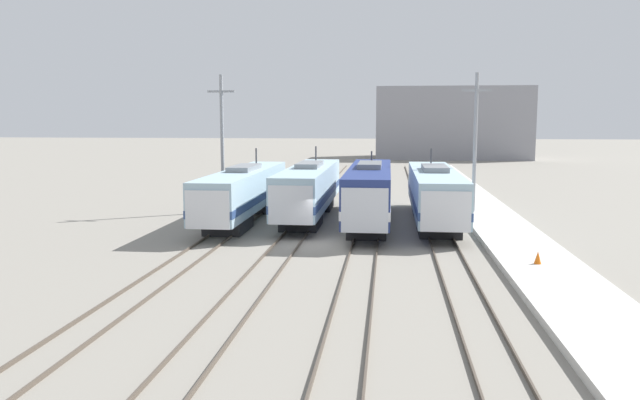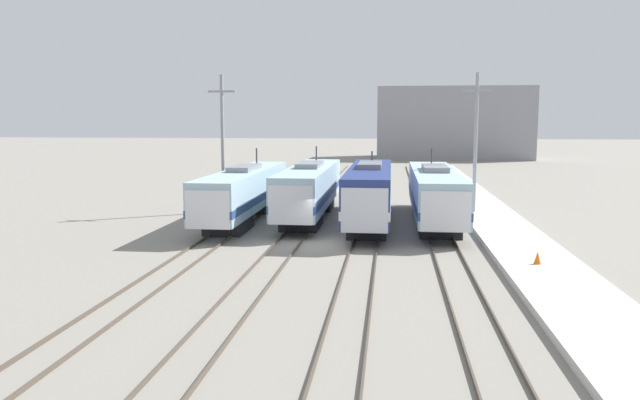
# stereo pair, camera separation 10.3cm
# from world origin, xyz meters

# --- Properties ---
(ground_plane) EXTENTS (400.00, 400.00, 0.00)m
(ground_plane) POSITION_xyz_m (0.00, 0.00, 0.00)
(ground_plane) COLOR gray
(rail_pair_far_left) EXTENTS (1.51, 120.00, 0.15)m
(rail_pair_far_left) POSITION_xyz_m (-6.69, 0.00, 0.07)
(rail_pair_far_left) COLOR #4C4238
(rail_pair_far_left) RESTS_ON ground_plane
(rail_pair_center_left) EXTENTS (1.51, 120.00, 0.15)m
(rail_pair_center_left) POSITION_xyz_m (-2.23, 0.00, 0.07)
(rail_pair_center_left) COLOR #4C4238
(rail_pair_center_left) RESTS_ON ground_plane
(rail_pair_center_right) EXTENTS (1.51, 120.00, 0.15)m
(rail_pair_center_right) POSITION_xyz_m (2.23, 0.00, 0.07)
(rail_pair_center_right) COLOR #4C4238
(rail_pair_center_right) RESTS_ON ground_plane
(rail_pair_far_right) EXTENTS (1.51, 120.00, 0.15)m
(rail_pair_far_right) POSITION_xyz_m (6.69, 0.00, 0.07)
(rail_pair_far_right) COLOR #4C4238
(rail_pair_far_right) RESTS_ON ground_plane
(locomotive_far_left) EXTENTS (2.85, 18.53, 4.96)m
(locomotive_far_left) POSITION_xyz_m (-6.69, 7.37, 2.03)
(locomotive_far_left) COLOR #232326
(locomotive_far_left) RESTS_ON ground_plane
(locomotive_center_left) EXTENTS (2.95, 17.97, 5.06)m
(locomotive_center_left) POSITION_xyz_m (-2.23, 9.21, 2.10)
(locomotive_center_left) COLOR #232326
(locomotive_center_left) RESTS_ON ground_plane
(locomotive_center_right) EXTENTS (2.86, 17.80, 4.81)m
(locomotive_center_right) POSITION_xyz_m (2.23, 6.97, 2.18)
(locomotive_center_right) COLOR black
(locomotive_center_right) RESTS_ON ground_plane
(locomotive_far_right) EXTENTS (3.05, 18.27, 4.99)m
(locomotive_far_right) POSITION_xyz_m (6.69, 7.85, 2.06)
(locomotive_far_right) COLOR #232326
(locomotive_far_right) RESTS_ON ground_plane
(catenary_tower_left) EXTENTS (2.11, 0.27, 10.54)m
(catenary_tower_left) POSITION_xyz_m (-9.26, 11.63, 5.53)
(catenary_tower_left) COLOR gray
(catenary_tower_left) RESTS_ON ground_plane
(catenary_tower_right) EXTENTS (2.11, 0.27, 10.54)m
(catenary_tower_right) POSITION_xyz_m (9.81, 11.63, 5.53)
(catenary_tower_right) COLOR gray
(catenary_tower_right) RESTS_ON ground_plane
(platform) EXTENTS (4.00, 120.00, 0.34)m
(platform) POSITION_xyz_m (10.90, 0.00, 0.17)
(platform) COLOR beige
(platform) RESTS_ON ground_plane
(traffic_cone) EXTENTS (0.35, 0.35, 0.61)m
(traffic_cone) POSITION_xyz_m (10.63, -5.35, 0.64)
(traffic_cone) COLOR orange
(traffic_cone) RESTS_ON platform
(depot_building) EXTENTS (27.44, 15.06, 12.96)m
(depot_building) POSITION_xyz_m (14.89, 83.14, 6.48)
(depot_building) COLOR gray
(depot_building) RESTS_ON ground_plane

